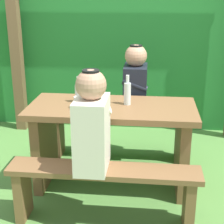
{
  "coord_description": "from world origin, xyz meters",
  "views": [
    {
      "loc": [
        0.31,
        -2.85,
        1.68
      ],
      "look_at": [
        0.0,
        0.0,
        0.68
      ],
      "focal_mm": 58.01,
      "sensor_mm": 36.0,
      "label": 1
    }
  ],
  "objects_px": {
    "picnic_table": "(112,132)",
    "bench_near": "(104,184)",
    "drinking_glass": "(78,102)",
    "bottle_left": "(127,93)",
    "person_white_shirt": "(92,124)",
    "bench_far": "(118,128)",
    "bottle_right": "(94,91)",
    "bottle_center": "(79,93)",
    "person_black_coat": "(135,85)"
  },
  "relations": [
    {
      "from": "bench_near",
      "to": "person_black_coat",
      "type": "distance_m",
      "value": 1.21
    },
    {
      "from": "person_black_coat",
      "to": "bottle_center",
      "type": "bearing_deg",
      "value": -133.82
    },
    {
      "from": "picnic_table",
      "to": "bench_far",
      "type": "xyz_separation_m",
      "value": [
        0.0,
        0.55,
        -0.18
      ]
    },
    {
      "from": "picnic_table",
      "to": "bottle_right",
      "type": "xyz_separation_m",
      "value": [
        -0.16,
        0.1,
        0.34
      ]
    },
    {
      "from": "bench_far",
      "to": "picnic_table",
      "type": "bearing_deg",
      "value": -90.0
    },
    {
      "from": "bench_far",
      "to": "bottle_right",
      "type": "relative_size",
      "value": 5.44
    },
    {
      "from": "bench_far",
      "to": "bottle_center",
      "type": "distance_m",
      "value": 0.76
    },
    {
      "from": "bench_near",
      "to": "bench_far",
      "type": "xyz_separation_m",
      "value": [
        0.0,
        1.11,
        0.0
      ]
    },
    {
      "from": "picnic_table",
      "to": "person_white_shirt",
      "type": "height_order",
      "value": "person_white_shirt"
    },
    {
      "from": "bench_far",
      "to": "person_black_coat",
      "type": "height_order",
      "value": "person_black_coat"
    },
    {
      "from": "bottle_left",
      "to": "bottle_center",
      "type": "distance_m",
      "value": 0.42
    },
    {
      "from": "bench_near",
      "to": "person_white_shirt",
      "type": "distance_m",
      "value": 0.47
    },
    {
      "from": "bench_near",
      "to": "bottle_left",
      "type": "bearing_deg",
      "value": 78.52
    },
    {
      "from": "person_black_coat",
      "to": "bottle_left",
      "type": "bearing_deg",
      "value": -95.02
    },
    {
      "from": "bench_near",
      "to": "bottle_center",
      "type": "relative_size",
      "value": 6.18
    },
    {
      "from": "drinking_glass",
      "to": "bottle_center",
      "type": "bearing_deg",
      "value": 99.73
    },
    {
      "from": "bottle_center",
      "to": "person_white_shirt",
      "type": "bearing_deg",
      "value": -70.87
    },
    {
      "from": "picnic_table",
      "to": "drinking_glass",
      "type": "xyz_separation_m",
      "value": [
        -0.27,
        -0.09,
        0.29
      ]
    },
    {
      "from": "bottle_right",
      "to": "bottle_left",
      "type": "bearing_deg",
      "value": -8.23
    },
    {
      "from": "picnic_table",
      "to": "bench_near",
      "type": "bearing_deg",
      "value": -90.0
    },
    {
      "from": "picnic_table",
      "to": "bench_far",
      "type": "bearing_deg",
      "value": 90.0
    },
    {
      "from": "bottle_left",
      "to": "person_white_shirt",
      "type": "bearing_deg",
      "value": -108.62
    },
    {
      "from": "picnic_table",
      "to": "person_black_coat",
      "type": "bearing_deg",
      "value": 73.12
    },
    {
      "from": "bench_near",
      "to": "bottle_center",
      "type": "height_order",
      "value": "bottle_center"
    },
    {
      "from": "bench_near",
      "to": "bench_far",
      "type": "distance_m",
      "value": 1.11
    },
    {
      "from": "person_black_coat",
      "to": "bottle_right",
      "type": "height_order",
      "value": "person_black_coat"
    },
    {
      "from": "bottle_left",
      "to": "bottle_right",
      "type": "relative_size",
      "value": 0.98
    },
    {
      "from": "person_white_shirt",
      "to": "picnic_table",
      "type": "bearing_deg",
      "value": 81.71
    },
    {
      "from": "drinking_glass",
      "to": "bottle_right",
      "type": "height_order",
      "value": "bottle_right"
    },
    {
      "from": "bench_near",
      "to": "bottle_right",
      "type": "bearing_deg",
      "value": 104.09
    },
    {
      "from": "bench_near",
      "to": "drinking_glass",
      "type": "distance_m",
      "value": 0.71
    },
    {
      "from": "bench_far",
      "to": "drinking_glass",
      "type": "relative_size",
      "value": 14.18
    },
    {
      "from": "picnic_table",
      "to": "bottle_center",
      "type": "relative_size",
      "value": 6.18
    },
    {
      "from": "person_black_coat",
      "to": "picnic_table",
      "type": "bearing_deg",
      "value": -106.88
    },
    {
      "from": "picnic_table",
      "to": "bottle_center",
      "type": "bearing_deg",
      "value": 166.85
    },
    {
      "from": "bench_far",
      "to": "bottle_left",
      "type": "bearing_deg",
      "value": -76.13
    },
    {
      "from": "bottle_center",
      "to": "person_black_coat",
      "type": "bearing_deg",
      "value": 46.18
    },
    {
      "from": "person_white_shirt",
      "to": "bottle_right",
      "type": "height_order",
      "value": "person_white_shirt"
    },
    {
      "from": "person_black_coat",
      "to": "bottle_center",
      "type": "distance_m",
      "value": 0.67
    },
    {
      "from": "person_white_shirt",
      "to": "person_black_coat",
      "type": "relative_size",
      "value": 1.0
    },
    {
      "from": "picnic_table",
      "to": "person_white_shirt",
      "type": "relative_size",
      "value": 1.95
    },
    {
      "from": "bench_far",
      "to": "person_white_shirt",
      "type": "bearing_deg",
      "value": -94.15
    },
    {
      "from": "person_white_shirt",
      "to": "bottle_center",
      "type": "distance_m",
      "value": 0.66
    },
    {
      "from": "bench_far",
      "to": "bottle_left",
      "type": "relative_size",
      "value": 5.54
    },
    {
      "from": "bottle_center",
      "to": "bottle_right",
      "type": "bearing_deg",
      "value": 11.32
    },
    {
      "from": "picnic_table",
      "to": "bottle_left",
      "type": "distance_m",
      "value": 0.36
    },
    {
      "from": "bottle_right",
      "to": "bottle_center",
      "type": "relative_size",
      "value": 1.14
    },
    {
      "from": "picnic_table",
      "to": "drinking_glass",
      "type": "height_order",
      "value": "drinking_glass"
    },
    {
      "from": "person_black_coat",
      "to": "bottle_left",
      "type": "distance_m",
      "value": 0.5
    },
    {
      "from": "person_white_shirt",
      "to": "bottle_left",
      "type": "height_order",
      "value": "person_white_shirt"
    }
  ]
}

